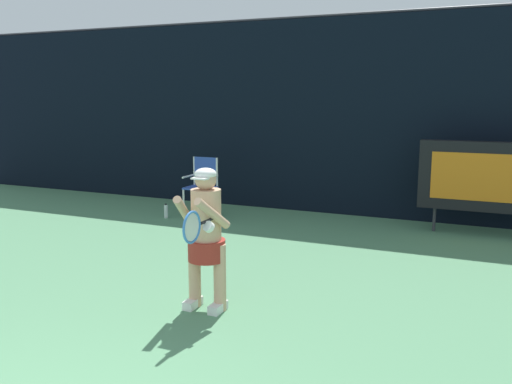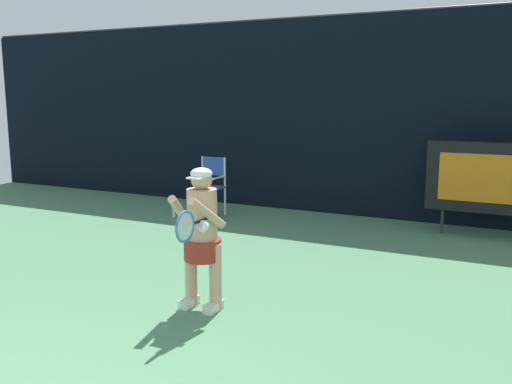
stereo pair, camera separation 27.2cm
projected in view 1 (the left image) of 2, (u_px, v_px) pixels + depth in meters
name	position (u px, v px, depth m)	size (l,w,h in m)	color
backdrop_screen	(346.00, 117.00, 10.16)	(18.00, 0.12, 3.66)	black
scoreboard	(492.00, 177.00, 8.64)	(2.20, 0.21, 1.50)	black
umpire_chair	(202.00, 183.00, 10.19)	(0.52, 0.44, 1.08)	white
water_bottle	(166.00, 211.00, 10.10)	(0.07, 0.07, 0.27)	silver
tennis_player	(206.00, 233.00, 5.69)	(0.53, 0.60, 1.49)	white
tennis_racket	(193.00, 227.00, 5.17)	(0.03, 0.60, 0.31)	black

